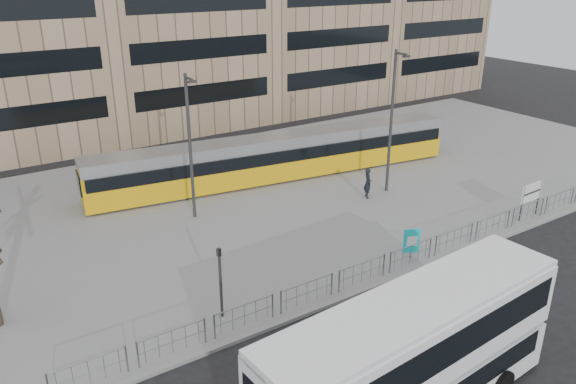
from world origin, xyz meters
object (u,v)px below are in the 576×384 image
ad_panel (412,241)px  pedestrian (368,183)px  station_sign (531,194)px  traffic_light_west (220,274)px  lamp_post_west (190,142)px  lamp_post_east (392,117)px  double_decker_bus (414,355)px  tram (278,157)px

ad_panel → pedestrian: (3.33, 7.05, 0.03)m
station_sign → traffic_light_west: bearing=174.9°
lamp_post_west → lamp_post_east: bearing=-14.4°
pedestrian → lamp_post_west: bearing=97.4°
double_decker_bus → station_sign: (16.36, 7.11, -0.79)m
tram → lamp_post_west: (-7.34, -2.72, 2.95)m
ad_panel → lamp_post_west: size_ratio=0.19×
station_sign → traffic_light_west: (-18.92, 0.88, 0.55)m
double_decker_bus → lamp_post_west: lamp_post_west is taller
double_decker_bus → traffic_light_west: size_ratio=3.58×
ad_panel → traffic_light_west: bearing=-159.6°
traffic_light_west → lamp_post_east: 16.56m
ad_panel → double_decker_bus: bearing=-110.8°
lamp_post_west → double_decker_bus: bearing=-92.0°
ad_panel → lamp_post_west: bearing=147.9°
ad_panel → traffic_light_west: size_ratio=0.50×
tram → station_sign: (8.41, -13.12, -0.05)m
pedestrian → station_sign: bearing=-117.1°
traffic_light_west → lamp_post_west: size_ratio=0.38×
station_sign → traffic_light_west: traffic_light_west is taller
ad_panel → traffic_light_west: (-9.91, 0.69, 1.06)m
ad_panel → traffic_light_west: traffic_light_west is taller
station_sign → lamp_post_west: size_ratio=0.25×
station_sign → lamp_post_east: bearing=115.7°
double_decker_bus → traffic_light_west: (-2.56, 8.00, -0.24)m
traffic_light_west → lamp_post_west: 10.33m
station_sign → double_decker_bus: bearing=-159.0°
double_decker_bus → ad_panel: double_decker_bus is taller
tram → station_sign: bearing=-49.6°
double_decker_bus → station_sign: 17.86m
lamp_post_east → lamp_post_west: bearing=165.6°
ad_panel → traffic_light_west: 9.99m
pedestrian → lamp_post_east: bearing=-61.4°
tram → ad_panel: (-0.60, -12.93, -0.57)m
tram → lamp_post_east: lamp_post_east is taller
station_sign → pedestrian: station_sign is taller
tram → double_decker_bus: bearing=-103.7°
tram → pedestrian: tram is taller
traffic_light_west → lamp_post_east: size_ratio=0.35×
double_decker_bus → ad_panel: size_ratio=7.11×
lamp_post_east → pedestrian: bearing=-176.2°
double_decker_bus → pedestrian: bearing=49.7°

